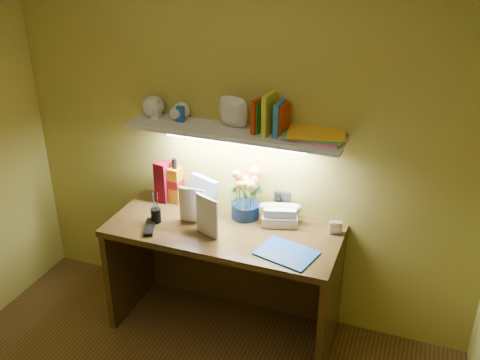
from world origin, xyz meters
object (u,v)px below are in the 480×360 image
telephone (280,213)px  desk_clock (335,227)px  whisky_bottle (175,180)px  desk (224,279)px  flower_bouquet (246,194)px

telephone → desk_clock: size_ratio=2.90×
whisky_bottle → desk: bearing=-27.0°
telephone → whisky_bottle: (-0.72, 0.03, 0.09)m
desk → desk_clock: size_ratio=18.86×
flower_bouquet → desk_clock: size_ratio=4.23×
desk → flower_bouquet: size_ratio=4.46×
desk → desk_clock: desk_clock is taller
desk_clock → whisky_bottle: bearing=161.4°
flower_bouquet → desk: bearing=-112.9°
desk → flower_bouquet: bearing=67.1°
telephone → whisky_bottle: whisky_bottle is taller
flower_bouquet → desk_clock: 0.58m
flower_bouquet → telephone: (0.22, 0.00, -0.09)m
flower_bouquet → whisky_bottle: size_ratio=1.04×
desk → whisky_bottle: (-0.42, 0.21, 0.53)m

